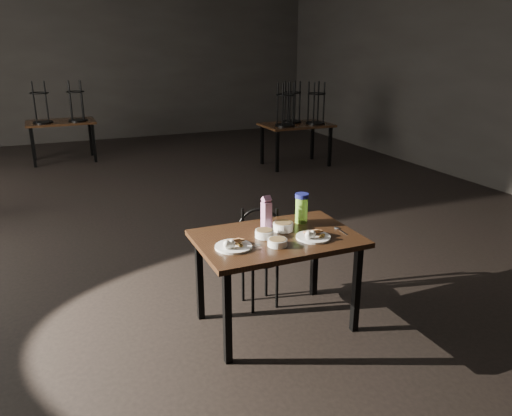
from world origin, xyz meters
name	(u,v)px	position (x,y,z in m)	size (l,w,h in m)	color
room	(143,23)	(-0.06, 0.01, 2.33)	(12.00, 12.04, 3.22)	black
main_table	(277,246)	(0.29, -2.73, 0.67)	(1.20, 0.80, 0.75)	black
plate_left	(233,245)	(-0.09, -2.81, 0.77)	(0.26, 0.26, 0.09)	white
plate_right	(313,235)	(0.52, -2.88, 0.77)	(0.26, 0.26, 0.08)	white
bowl_near	(264,233)	(0.20, -2.71, 0.78)	(0.14, 0.14, 0.06)	white
bowl_far	(283,226)	(0.39, -2.64, 0.78)	(0.16, 0.16, 0.06)	white
bowl_big	(277,242)	(0.22, -2.90, 0.78)	(0.14, 0.14, 0.05)	white
juice_carton	(266,213)	(0.29, -2.53, 0.87)	(0.07, 0.07, 0.26)	#881862
water_bottle	(302,208)	(0.60, -2.54, 0.87)	(0.12, 0.12, 0.24)	#85CF3D
spoon	(338,229)	(0.79, -2.78, 0.75)	(0.04, 0.18, 0.01)	silver
bentwood_chair	(260,249)	(0.33, -2.33, 0.48)	(0.43, 0.43, 0.81)	black
bg_table_right	(297,122)	(2.93, 1.99, 0.78)	(1.20, 0.80, 1.48)	black
bg_table_far	(61,121)	(-0.91, 3.97, 0.75)	(1.20, 0.80, 1.48)	black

